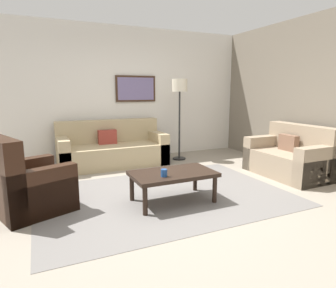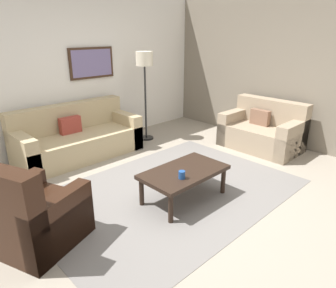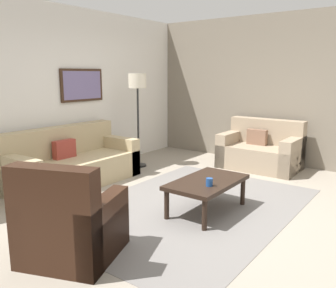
# 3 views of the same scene
# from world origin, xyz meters

# --- Properties ---
(ground_plane) EXTENTS (8.00, 8.00, 0.00)m
(ground_plane) POSITION_xyz_m (0.00, 0.00, 0.00)
(ground_plane) COLOR gray
(rear_partition) EXTENTS (6.00, 0.12, 2.80)m
(rear_partition) POSITION_xyz_m (0.00, 2.60, 1.40)
(rear_partition) COLOR silver
(rear_partition) RESTS_ON ground_plane
(stone_feature_panel) EXTENTS (0.12, 5.20, 2.80)m
(stone_feature_panel) POSITION_xyz_m (3.00, 0.00, 1.40)
(stone_feature_panel) COLOR slate
(stone_feature_panel) RESTS_ON ground_plane
(area_rug) EXTENTS (3.44, 2.40, 0.01)m
(area_rug) POSITION_xyz_m (0.00, 0.00, 0.00)
(area_rug) COLOR slate
(area_rug) RESTS_ON ground_plane
(couch_main) EXTENTS (2.08, 0.92, 0.88)m
(couch_main) POSITION_xyz_m (-0.24, 2.09, 0.30)
(couch_main) COLOR tan
(couch_main) RESTS_ON ground_plane
(couch_loveseat) EXTENTS (0.86, 1.37, 0.88)m
(couch_loveseat) POSITION_xyz_m (2.46, 0.03, 0.30)
(couch_loveseat) COLOR gray
(couch_loveseat) RESTS_ON ground_plane
(armchair_leather) EXTENTS (1.04, 1.04, 0.95)m
(armchair_leather) POSITION_xyz_m (-1.76, 0.18, 0.31)
(armchair_leather) COLOR black
(armchair_leather) RESTS_ON ground_plane
(coffee_table) EXTENTS (1.10, 0.64, 0.41)m
(coffee_table) POSITION_xyz_m (0.01, -0.25, 0.36)
(coffee_table) COLOR black
(coffee_table) RESTS_ON ground_plane
(cup) EXTENTS (0.08, 0.08, 0.10)m
(cup) POSITION_xyz_m (-0.18, -0.39, 0.46)
(cup) COLOR #1E478C
(cup) RESTS_ON coffee_table
(lamp_standing) EXTENTS (0.32, 0.32, 1.71)m
(lamp_standing) POSITION_xyz_m (1.19, 1.91, 1.41)
(lamp_standing) COLOR black
(lamp_standing) RESTS_ON ground_plane
(framed_artwork) EXTENTS (0.89, 0.04, 0.56)m
(framed_artwork) POSITION_xyz_m (0.43, 2.51, 1.51)
(framed_artwork) COLOR #382316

